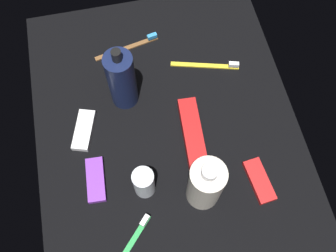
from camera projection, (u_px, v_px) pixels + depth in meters
ground_plane at (168, 132)px, 93.25cm from camera, size 84.00×64.00×1.20cm
lotion_bottle at (122, 80)px, 88.38cm from camera, size 6.68×6.68×20.09cm
bodywash_bottle at (205, 184)px, 79.06cm from camera, size 7.47×7.47×17.79cm
deodorant_stick at (144, 183)px, 82.56cm from camera, size 4.74×4.74×9.49cm
toothbrush_yellow at (209, 65)px, 99.69cm from camera, size 5.97×17.66×2.10cm
toothbrush_green at (129, 247)px, 81.09cm from camera, size 13.94×13.20×2.10cm
toothbrush_brown at (130, 46)px, 102.15cm from camera, size 4.81×17.87×2.10cm
toothpaste_box_red at (192, 133)px, 90.71cm from camera, size 17.83×5.45×3.20cm
snack_bar_red at (259, 181)px, 86.85cm from camera, size 10.78×5.14×1.50cm
snack_bar_purple at (96, 180)px, 86.93cm from camera, size 10.61×4.60×1.50cm
snack_bar_white at (84, 130)px, 91.97cm from camera, size 11.13×7.01×1.50cm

